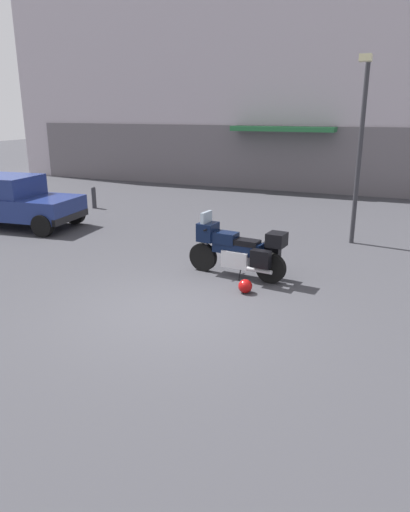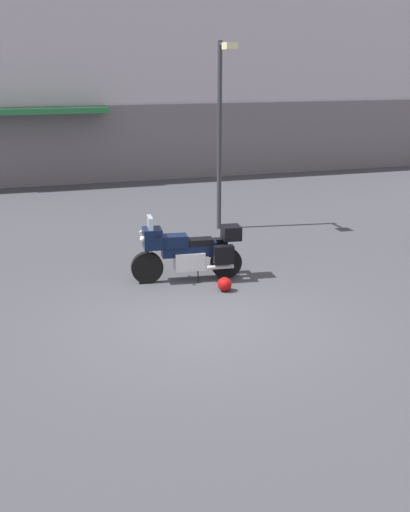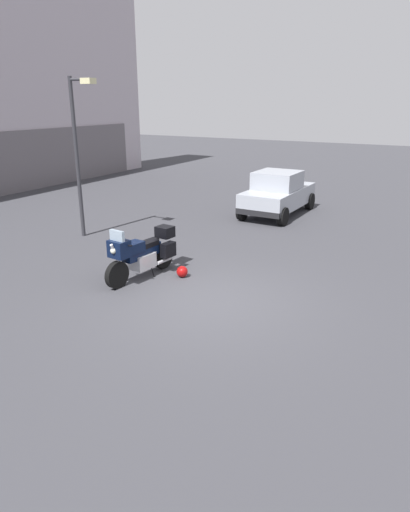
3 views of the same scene
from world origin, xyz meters
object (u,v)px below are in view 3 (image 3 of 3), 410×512
object	(u,v)px
motorcycle	(142,253)
streetlamp_curbside	(79,143)
car_hatchback_near	(278,193)
helmet	(182,272)

from	to	relation	value
motorcycle	streetlamp_curbside	world-z (taller)	streetlamp_curbside
car_hatchback_near	streetlamp_curbside	size ratio (longest dim) A/B	0.82
streetlamp_curbside	helmet	bearing A→B (deg)	-108.46
motorcycle	car_hatchback_near	bearing A→B (deg)	-177.90
helmet	car_hatchback_near	bearing A→B (deg)	2.20
car_hatchback_near	streetlamp_curbside	bearing A→B (deg)	144.73
motorcycle	helmet	world-z (taller)	motorcycle
helmet	streetlamp_curbside	xyz separation A→B (m)	(1.51, 4.52, 2.77)
car_hatchback_near	streetlamp_curbside	distance (m)	7.43
helmet	streetlamp_curbside	distance (m)	5.51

